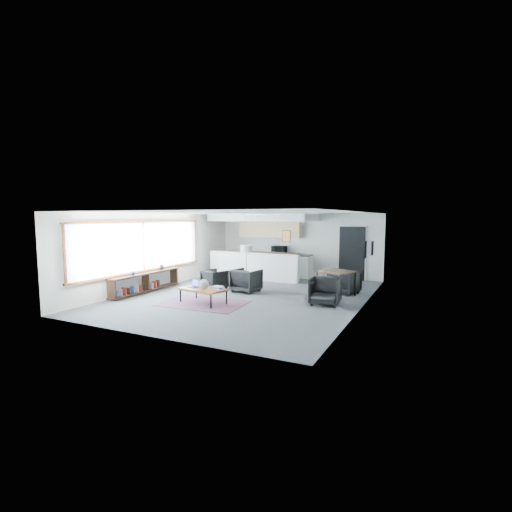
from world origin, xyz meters
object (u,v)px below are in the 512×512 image
at_px(floor_lamp, 246,250).
at_px(dining_chair_far, 345,283).
at_px(microwave, 279,249).
at_px(laptop, 194,285).
at_px(ceramic_pot, 204,284).
at_px(book_stack, 219,288).
at_px(armchair_left, 215,278).
at_px(armchair_right, 246,279).
at_px(dining_chair_near, 325,292).
at_px(coffee_table, 203,290).
at_px(dining_table, 336,273).

bearing_deg(floor_lamp, dining_chair_far, -0.84).
bearing_deg(microwave, laptop, -100.27).
height_order(ceramic_pot, book_stack, ceramic_pot).
relative_size(floor_lamp, dining_chair_far, 2.02).
relative_size(armchair_left, armchair_right, 0.88).
relative_size(laptop, dining_chair_near, 0.50).
height_order(armchair_left, dining_chair_near, armchair_left).
height_order(ceramic_pot, dining_chair_near, dining_chair_near).
distance_m(armchair_left, microwave, 3.89).
relative_size(armchair_right, dining_chair_far, 1.18).
height_order(ceramic_pot, armchair_right, armchair_right).
xyz_separation_m(armchair_right, dining_chair_near, (2.83, -0.62, -0.06)).
bearing_deg(armchair_right, dining_chair_far, -151.45).
relative_size(coffee_table, dining_chair_near, 2.03).
distance_m(coffee_table, floor_lamp, 3.37).
bearing_deg(book_stack, laptop, -179.78).
height_order(laptop, book_stack, laptop).
distance_m(armchair_left, floor_lamp, 1.65).
bearing_deg(coffee_table, dining_chair_far, 55.88).
xyz_separation_m(ceramic_pot, armchair_right, (0.26, 2.08, -0.16)).
bearing_deg(armchair_left, microwave, -82.54).
bearing_deg(ceramic_pot, dining_chair_near, 25.20).
bearing_deg(armchair_right, dining_table, -159.97).
bearing_deg(laptop, dining_chair_near, 40.24).
bearing_deg(laptop, armchair_left, 124.42).
bearing_deg(microwave, armchair_left, -109.59).
bearing_deg(laptop, dining_table, 56.03).
distance_m(armchair_right, dining_chair_near, 2.90).
bearing_deg(ceramic_pot, armchair_left, 114.75).
height_order(book_stack, microwave, microwave).
bearing_deg(laptop, microwave, 106.17).
xyz_separation_m(floor_lamp, dining_chair_far, (3.62, -0.05, -0.90)).
distance_m(laptop, armchair_left, 1.98).
bearing_deg(armchair_right, dining_chair_near, 174.72).
bearing_deg(ceramic_pot, microwave, 90.97).
bearing_deg(armchair_left, dining_chair_far, -143.61).
bearing_deg(ceramic_pot, book_stack, 17.88).
xyz_separation_m(coffee_table, ceramic_pot, (0.08, -0.06, 0.17)).
bearing_deg(laptop, dining_chair_far, 59.94).
bearing_deg(ceramic_pot, armchair_right, 82.81).
bearing_deg(ceramic_pot, dining_table, 41.45).
relative_size(ceramic_pot, microwave, 0.47).
bearing_deg(armchair_right, armchair_left, 9.32).
height_order(dining_table, dining_chair_near, dining_table).
relative_size(book_stack, armchair_right, 0.42).
distance_m(coffee_table, armchair_left, 2.15).
bearing_deg(book_stack, coffee_table, -171.62).
height_order(laptop, dining_chair_near, dining_chair_near).
bearing_deg(book_stack, microwave, 95.04).
distance_m(laptop, microwave, 5.68).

